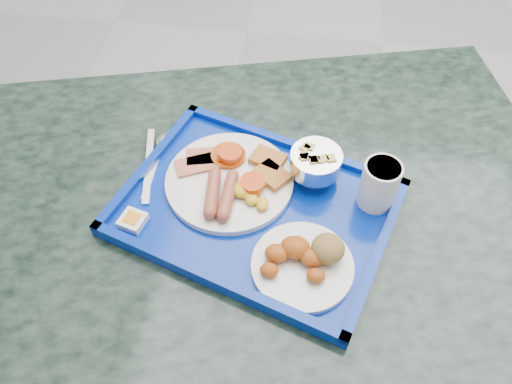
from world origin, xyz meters
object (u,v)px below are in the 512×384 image
tray (256,209)px  main_plate (232,180)px  fruit_bowl (315,162)px  juice_cup (379,183)px  table (238,266)px  bread_plate (305,260)px

tray → main_plate: main_plate is taller
fruit_bowl → juice_cup: 0.11m
table → juice_cup: size_ratio=15.57×
main_plate → juice_cup: (0.25, -0.00, 0.04)m
main_plate → juice_cup: bearing=-0.9°
juice_cup → bread_plate: bearing=-127.4°
tray → fruit_bowl: (0.09, 0.08, 0.05)m
tray → fruit_bowl: size_ratio=5.88×
table → main_plate: 0.22m
table → main_plate: size_ratio=6.06×
fruit_bowl → table: bearing=-148.6°
tray → juice_cup: bearing=11.4°
bread_plate → fruit_bowl: bearing=89.3°
main_plate → fruit_bowl: bearing=13.6°
main_plate → juice_cup: juice_cup is taller
bread_plate → fruit_bowl: size_ratio=1.78×
table → tray: (0.04, 0.00, 0.20)m
tray → fruit_bowl: fruit_bowl is taller
fruit_bowl → bread_plate: bearing=-90.7°
tray → main_plate: bearing=137.3°
bread_plate → juice_cup: juice_cup is taller
table → juice_cup: (0.24, 0.04, 0.25)m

